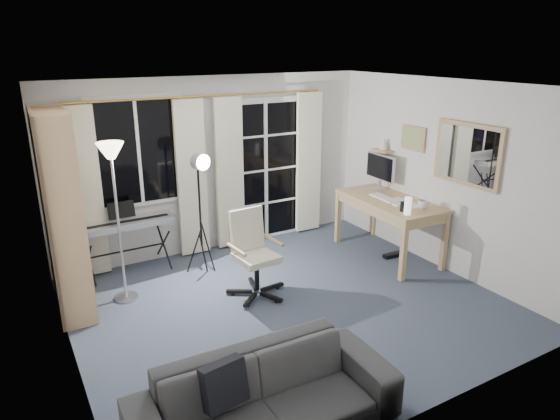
% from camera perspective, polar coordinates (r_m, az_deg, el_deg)
% --- Properties ---
extents(floor, '(4.50, 4.00, 0.02)m').
position_cam_1_polar(floor, '(5.71, 1.12, -10.89)').
color(floor, '#313948').
rests_on(floor, ground).
extents(window, '(1.20, 0.08, 1.40)m').
position_cam_1_polar(window, '(6.54, -15.93, 6.41)').
color(window, white).
rests_on(window, floor).
extents(french_door, '(1.32, 0.09, 2.11)m').
position_cam_1_polar(french_door, '(7.28, -1.76, 4.45)').
color(french_door, white).
rests_on(french_door, floor).
extents(curtains, '(3.60, 0.07, 2.13)m').
position_cam_1_polar(curtains, '(6.82, -8.00, 3.90)').
color(curtains, gold).
rests_on(curtains, floor).
extents(bookshelf, '(0.39, 1.03, 2.18)m').
position_cam_1_polar(bookshelf, '(5.70, -23.89, -1.11)').
color(bookshelf, tan).
rests_on(bookshelf, floor).
extents(torchiere_lamp, '(0.32, 0.32, 1.82)m').
position_cam_1_polar(torchiere_lamp, '(5.59, -18.53, 3.75)').
color(torchiere_lamp, '#B2B2B7').
rests_on(torchiere_lamp, floor).
extents(keyboard_piano, '(1.21, 0.60, 0.88)m').
position_cam_1_polar(keyboard_piano, '(6.44, -17.34, -1.68)').
color(keyboard_piano, black).
rests_on(keyboard_piano, floor).
extents(studio_light, '(0.35, 0.36, 1.59)m').
position_cam_1_polar(studio_light, '(6.09, -9.08, 3.86)').
color(studio_light, black).
rests_on(studio_light, floor).
extents(office_chair, '(0.68, 0.70, 1.01)m').
position_cam_1_polar(office_chair, '(5.75, -3.33, -4.00)').
color(office_chair, black).
rests_on(office_chair, floor).
extents(desk, '(0.82, 1.54, 0.81)m').
position_cam_1_polar(desk, '(6.87, 12.38, 0.41)').
color(desk, tan).
rests_on(desk, floor).
extents(monitor, '(0.20, 0.58, 0.51)m').
position_cam_1_polar(monitor, '(7.20, 11.39, 4.70)').
color(monitor, silver).
rests_on(monitor, desk).
extents(desk_clutter, '(0.50, 0.92, 1.03)m').
position_cam_1_polar(desk_clutter, '(6.68, 13.21, -0.85)').
color(desk_clutter, white).
rests_on(desk_clutter, desk).
extents(mug, '(0.14, 0.11, 0.13)m').
position_cam_1_polar(mug, '(6.54, 16.04, 0.75)').
color(mug, silver).
rests_on(mug, desk).
extents(wall_mirror, '(0.04, 0.94, 0.74)m').
position_cam_1_polar(wall_mirror, '(6.31, 20.63, 5.97)').
color(wall_mirror, tan).
rests_on(wall_mirror, floor).
extents(framed_print, '(0.03, 0.42, 0.32)m').
position_cam_1_polar(framed_print, '(6.90, 15.00, 7.94)').
color(framed_print, tan).
rests_on(framed_print, floor).
extents(wall_shelf, '(0.16, 0.30, 0.18)m').
position_cam_1_polar(wall_shelf, '(7.24, 11.71, 7.11)').
color(wall_shelf, tan).
rests_on(wall_shelf, floor).
extents(sofa, '(2.00, 0.64, 0.78)m').
position_cam_1_polar(sofa, '(3.89, -1.73, -19.63)').
color(sofa, '#343437').
rests_on(sofa, floor).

